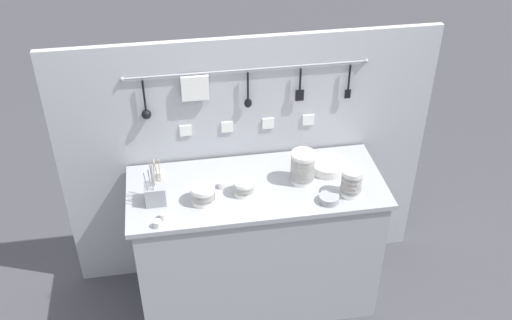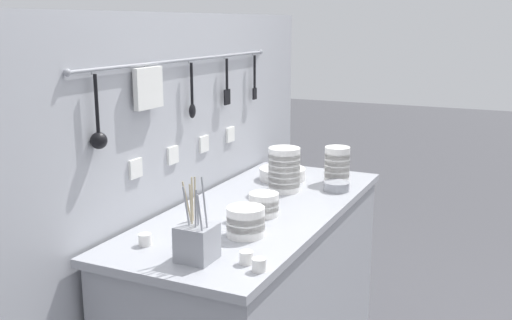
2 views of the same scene
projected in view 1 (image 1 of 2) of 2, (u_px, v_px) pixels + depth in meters
The scene contains 14 objects.
ground_plane at pixel (256, 294), 3.97m from camera, with size 20.00×20.00×0.00m, color #424247.
counter at pixel (256, 243), 3.70m from camera, with size 1.48×0.62×0.91m.
back_wall at pixel (247, 161), 3.76m from camera, with size 2.28×0.09×1.68m.
bowl_stack_nested_right at pixel (203, 194), 3.29m from camera, with size 0.13×0.13×0.10m.
bowl_stack_tall_left at pixel (303, 167), 3.42m from camera, with size 0.14×0.14×0.20m.
bowl_stack_back_corner at pixel (244, 187), 3.35m from camera, with size 0.12×0.12×0.09m.
bowl_stack_short_front at pixel (351, 182), 3.33m from camera, with size 0.12×0.12×0.17m.
plate_stack at pixel (329, 166), 3.55m from camera, with size 0.22×0.22×0.06m.
steel_mixing_bowl at pixel (329, 199), 3.31m from camera, with size 0.11×0.11×0.04m.
cutlery_caddy at pixel (155, 193), 3.29m from camera, with size 0.11×0.11×0.27m.
cup_back_left at pixel (158, 224), 3.14m from camera, with size 0.04×0.04×0.04m.
cup_by_caddy at pixel (164, 216), 3.19m from camera, with size 0.04×0.04×0.04m.
cup_edge_near at pixel (222, 185), 3.41m from camera, with size 0.04×0.04×0.04m.
cup_back_right at pixel (161, 175), 3.49m from camera, with size 0.04×0.04×0.04m.
Camera 1 is at (-0.45, -2.69, 3.02)m, focal length 42.00 mm.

